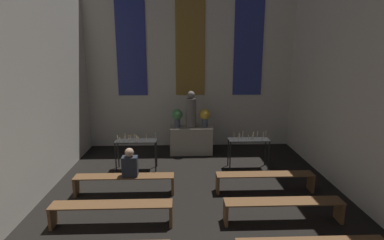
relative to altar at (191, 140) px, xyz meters
The scene contains 12 objects.
wall_back 2.65m from the altar, 90.00° to the left, with size 7.40×0.16×5.80m.
altar is the anchor object (origin of this frame).
statue 1.00m from the altar, ahead, with size 0.34×0.34×1.19m.
flower_vase_left 0.94m from the altar, behind, with size 0.35×0.35×0.60m.
flower_vase_right 0.94m from the altar, ahead, with size 0.35×0.35×0.60m.
candle_rack_left 2.15m from the altar, 140.09° to the right, with size 1.18×0.43×1.07m.
candle_rack_right 2.14m from the altar, 39.82° to the right, with size 1.18×0.43×1.08m.
pew_third_left 4.58m from the altar, 111.73° to the right, with size 2.36×0.36×0.46m.
pew_third_right 4.58m from the altar, 68.27° to the right, with size 2.36×0.36×0.46m.
pew_back_left 3.36m from the altar, 120.27° to the right, with size 2.36×0.36×0.46m.
pew_back_right 3.36m from the altar, 59.73° to the right, with size 2.36×0.36×0.46m.
person_seated 3.30m from the altar, 118.06° to the right, with size 0.36×0.24×0.69m.
Camera 1 is at (-0.32, -0.66, 3.35)m, focal length 28.00 mm.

